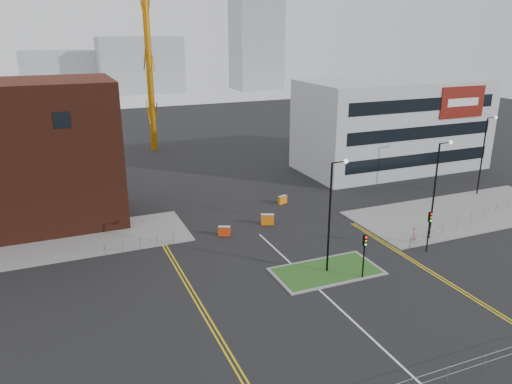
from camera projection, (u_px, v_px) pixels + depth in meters
ground at (363, 331)px, 32.14m from camera, size 200.00×200.00×0.00m
pavement_left at (30, 248)px, 44.03m from camera, size 28.00×8.00×0.12m
pavement_right at (463, 212)px, 52.45m from camera, size 24.00×10.00×0.12m
island_kerb at (327, 271)px, 39.86m from camera, size 8.60×4.60×0.08m
grass_island at (327, 271)px, 39.86m from camera, size 8.00×4.00×0.12m
office_block at (392, 125)px, 67.79m from camera, size 25.00×12.20×12.00m
streetlamp_island at (332, 208)px, 38.25m from camera, size 1.46×0.36×9.18m
streetlamp_right_near at (437, 183)px, 44.41m from camera, size 1.46×0.36×9.18m
streetlamp_right_far at (485, 149)px, 56.55m from camera, size 1.46×0.36×9.18m
traffic_light_island at (365, 248)px, 38.03m from camera, size 0.28×0.33×3.65m
traffic_light_right at (430, 224)px, 42.72m from camera, size 0.28×0.33×3.65m
railing_front at (429, 378)px, 26.64m from camera, size 24.05×0.05×1.10m
railing_left at (140, 242)px, 43.62m from camera, size 6.05×0.05×1.10m
railing_right at (471, 216)px, 49.49m from camera, size 19.05×5.05×1.10m
centre_line at (346, 315)px, 33.89m from camera, size 0.15×30.00×0.01m
yellow_left_a at (186, 286)px, 37.58m from camera, size 0.12×24.00×0.01m
yellow_left_b at (190, 286)px, 37.70m from camera, size 0.12×24.00×0.01m
yellow_right_a at (419, 266)px, 40.88m from camera, size 0.12×20.00×0.01m
yellow_right_b at (422, 265)px, 40.99m from camera, size 0.12×20.00×0.01m
skyline_b at (140, 65)px, 147.11m from camera, size 24.00×12.00×16.00m
skyline_c at (256, 43)px, 153.70m from camera, size 14.00×12.00×28.00m
skyline_d at (75, 71)px, 149.88m from camera, size 30.00×12.00×12.00m
pedestrian at (414, 235)px, 44.85m from camera, size 0.59×0.39×1.61m
barrier_left at (224, 231)px, 46.61m from camera, size 1.16×0.79×0.93m
barrier_mid at (267, 219)px, 49.25m from camera, size 1.34×0.89×1.07m
barrier_right at (283, 199)px, 55.10m from camera, size 1.14×0.69×0.91m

